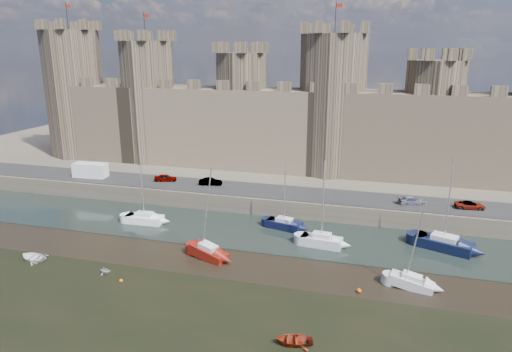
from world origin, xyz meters
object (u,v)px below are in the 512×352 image
Objects in this scene: sailboat_4 at (208,252)px; car_1 at (211,182)px; car_2 at (412,201)px; car_3 at (470,205)px; sailboat_0 at (144,218)px; sailboat_5 at (412,282)px; sailboat_3 at (444,243)px; car_0 at (166,178)px; sailboat_2 at (321,240)px; sailboat_1 at (284,224)px; van at (90,170)px.

car_1 is at bearing 130.04° from sailboat_4.
car_2 is 7.42m from car_3.
sailboat_0 is 35.63m from sailboat_5.
sailboat_3 is 1.22× the size of sailboat_5.
car_2 is at bearing 14.33° from sailboat_0.
car_0 is 0.95× the size of car_2.
sailboat_3 is at bearing 17.26° from sailboat_2.
car_1 is at bearing -175.00° from sailboat_3.
sailboat_0 is at bearing -156.87° from sailboat_1.
sailboat_0 is (-5.31, -11.64, -2.32)m from car_1.
sailboat_0 is (2.46, -11.69, -2.34)m from car_0.
car_1 is 0.32× the size of sailboat_3.
sailboat_5 is (-0.73, -19.15, -2.36)m from car_2.
car_0 is 0.37× the size of sailboat_1.
sailboat_1 reaches higher than van.
sailboat_3 reaches higher than car_2.
van is 0.50× the size of sailboat_4.
sailboat_4 is at bearing -34.37° from sailboat_0.
car_3 is 0.36× the size of sailboat_2.
car_2 is 19.31m from sailboat_5.
sailboat_1 is at bearing 7.04° from sailboat_0.
sailboat_3 is at bearing -117.82° from car_1.
car_0 reaches higher than car_3.
sailboat_3 is (41.20, -9.74, -2.24)m from car_0.
car_3 is at bearing 11.72° from sailboat_0.
sailboat_3 reaches higher than sailboat_2.
sailboat_3 is at bearing -117.73° from car_0.
car_1 is at bearing 151.81° from sailboat_2.
car_0 is at bearing 171.97° from sailboat_1.
car_2 is 0.35× the size of sailboat_2.
sailboat_0 is at bearing 168.01° from sailboat_4.
van is 0.59× the size of sailboat_5.
car_2 is at bearing 98.11° from sailboat_5.
car_2 is at bearing -4.19° from van.
van is 19.05m from sailboat_0.
car_1 is 0.93× the size of car_3.
sailboat_4 is (-26.34, -9.67, -0.07)m from sailboat_3.
sailboat_4 is at bearing -107.45° from sailboat_1.
sailboat_1 is (13.66, -8.48, -2.32)m from car_1.
sailboat_4 reaches higher than sailboat_0.
car_2 is 36.96m from sailboat_0.
sailboat_1 is at bearing 95.51° from car_2.
sailboat_3 reaches higher than sailboat_1.
car_1 reaches higher than car_2.
sailboat_3 reaches higher than sailboat_5.
car_2 is 0.68× the size of van.
van is at bearing 81.30° from car_1.
sailboat_4 reaches higher than sailboat_2.
car_0 is 0.36× the size of sailboat_0.
car_2 is 0.38× the size of sailboat_0.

